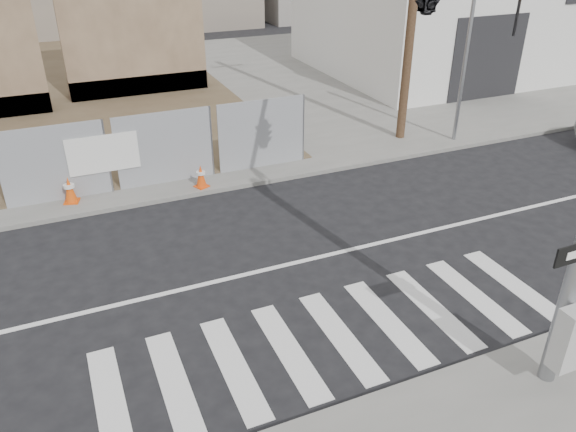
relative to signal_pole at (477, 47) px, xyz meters
name	(u,v)px	position (x,y,z in m)	size (l,w,h in m)	color
ground	(285,265)	(-2.49, 2.05, -4.78)	(100.00, 100.00, 0.00)	black
sidewalk_far	(154,94)	(-2.49, 16.05, -4.72)	(50.00, 20.00, 0.12)	slate
signal_pole	(477,47)	(0.00, 0.00, 0.00)	(0.96, 5.87, 7.00)	gray
far_signal_pole	(469,34)	(5.51, 6.65, -1.30)	(0.16, 0.20, 5.60)	gray
concrete_wall_right	(131,11)	(-2.99, 16.13, -1.40)	(5.50, 1.30, 8.00)	brown
auto_shop	(452,15)	(11.50, 15.01, -2.25)	(12.00, 10.20, 5.95)	silver
traffic_cone_c	(70,190)	(-6.46, 6.80, -4.32)	(0.45, 0.45, 0.70)	#E04B0B
traffic_cone_d	(201,176)	(-3.14, 6.36, -4.35)	(0.44, 0.44, 0.64)	#E7470C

